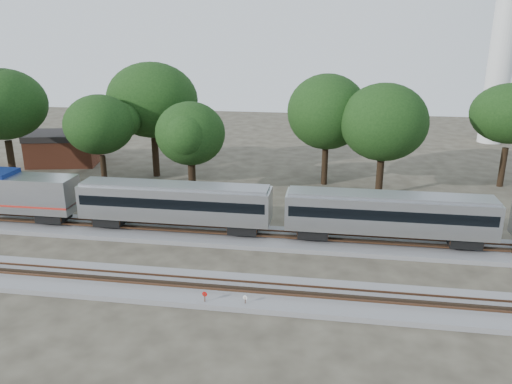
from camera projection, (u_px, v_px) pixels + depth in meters
ground at (186, 265)px, 40.53m from camera, size 160.00×160.00×0.00m
track_far at (204, 234)px, 46.10m from camera, size 160.00×5.00×0.73m
track_near at (170, 286)px, 36.70m from camera, size 160.00×5.00×0.73m
train at (391, 213)px, 42.73m from camera, size 91.84×3.17×4.67m
switch_stand_red at (205, 297)px, 34.13m from camera, size 0.37×0.10×1.16m
switch_stand_white at (245, 300)px, 33.94m from camera, size 0.31×0.10×1.00m
switch_lever at (245, 304)px, 34.46m from camera, size 0.52×0.33×0.30m
brick_building at (64, 148)px, 70.70m from camera, size 10.53×8.40×4.49m
tree_1 at (2, 104)px, 59.93m from camera, size 9.84×9.84×13.88m
tree_2 at (99, 125)px, 56.83m from camera, size 8.05×8.05×11.35m
tree_3 at (152, 100)px, 62.29m from camera, size 10.00×10.00×14.09m
tree_4 at (190, 134)px, 55.51m from camera, size 7.32×7.32×10.32m
tree_5 at (327, 112)px, 59.11m from camera, size 9.11×9.11×12.85m
tree_6 at (384, 122)px, 54.89m from camera, size 8.65×8.65×12.19m
tree_7 at (511, 114)px, 58.24m from camera, size 9.03×9.03×12.73m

